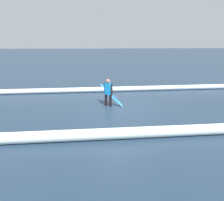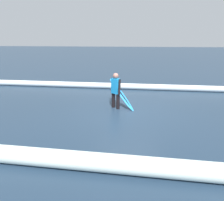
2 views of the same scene
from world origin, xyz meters
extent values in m
plane|color=#213449|center=(0.00, 0.00, 0.00)|extent=(167.15, 167.15, 0.00)
cylinder|color=black|center=(0.63, -0.36, 0.31)|extent=(0.14, 0.14, 0.62)
cylinder|color=black|center=(0.41, -0.19, 0.31)|extent=(0.14, 0.14, 0.62)
cube|color=#198CD8|center=(0.52, -0.28, 0.92)|extent=(0.39, 0.37, 0.60)
sphere|color=#A26A5B|center=(0.52, -0.28, 1.33)|extent=(0.22, 0.22, 0.22)
cylinder|color=black|center=(0.69, -0.41, 0.92)|extent=(0.09, 0.19, 0.61)
cylinder|color=black|center=(0.35, -0.15, 0.92)|extent=(0.09, 0.20, 0.61)
ellipsoid|color=#268CE5|center=(0.33, -0.53, 0.53)|extent=(1.31, 1.28, 1.09)
ellipsoid|color=black|center=(0.33, -0.53, 0.54)|extent=(0.98, 0.95, 0.88)
cylinder|color=white|center=(-2.45, -3.92, 0.17)|extent=(24.95, 1.28, 0.33)
cylinder|color=white|center=(-2.72, 3.98, 0.20)|extent=(15.66, 0.84, 0.41)
camera|label=1|loc=(1.38, 11.87, 3.42)|focal=38.23mm
camera|label=2|loc=(-0.84, 7.88, 2.68)|focal=33.98mm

